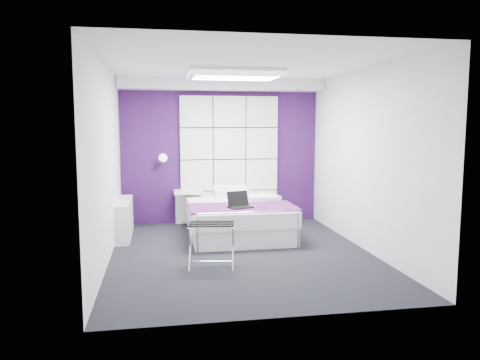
% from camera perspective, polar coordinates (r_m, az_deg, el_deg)
% --- Properties ---
extents(floor, '(4.40, 4.40, 0.00)m').
position_cam_1_polar(floor, '(6.64, 0.22, -9.00)').
color(floor, black).
rests_on(floor, ground).
extents(ceiling, '(4.40, 4.40, 0.00)m').
position_cam_1_polar(ceiling, '(6.43, 0.23, 13.87)').
color(ceiling, white).
rests_on(ceiling, wall_back).
extents(wall_back, '(3.60, 0.00, 3.60)m').
position_cam_1_polar(wall_back, '(8.58, -2.36, 3.42)').
color(wall_back, silver).
rests_on(wall_back, floor).
extents(wall_left, '(0.00, 4.40, 4.40)m').
position_cam_1_polar(wall_left, '(6.34, -16.01, 1.94)').
color(wall_left, silver).
rests_on(wall_left, floor).
extents(wall_right, '(0.00, 4.40, 4.40)m').
position_cam_1_polar(wall_right, '(6.95, 15.01, 2.38)').
color(wall_right, silver).
rests_on(wall_right, floor).
extents(accent_wall, '(3.58, 0.02, 2.58)m').
position_cam_1_polar(accent_wall, '(8.57, -2.35, 3.42)').
color(accent_wall, '#310F42').
rests_on(accent_wall, wall_back).
extents(soffit, '(3.58, 0.50, 0.20)m').
position_cam_1_polar(soffit, '(8.34, -2.17, 11.57)').
color(soffit, white).
rests_on(soffit, wall_back).
extents(headboard, '(1.80, 0.08, 2.30)m').
position_cam_1_polar(headboard, '(8.55, -1.30, 2.54)').
color(headboard, silver).
rests_on(headboard, wall_back).
extents(skylight, '(1.36, 0.86, 0.12)m').
position_cam_1_polar(skylight, '(7.02, -0.65, 12.88)').
color(skylight, white).
rests_on(skylight, ceiling).
extents(wall_lamp, '(0.15, 0.15, 0.15)m').
position_cam_1_polar(wall_lamp, '(8.37, -9.38, 2.70)').
color(wall_lamp, white).
rests_on(wall_lamp, wall_back).
extents(radiator, '(0.22, 1.20, 0.60)m').
position_cam_1_polar(radiator, '(7.76, -13.94, -4.60)').
color(radiator, white).
rests_on(radiator, floor).
extents(bed, '(1.64, 1.97, 0.70)m').
position_cam_1_polar(bed, '(7.70, -0.33, -4.54)').
color(bed, white).
rests_on(bed, floor).
extents(nightstand, '(0.50, 0.39, 0.06)m').
position_cam_1_polar(nightstand, '(8.41, -6.37, -1.43)').
color(nightstand, white).
rests_on(nightstand, wall_back).
extents(luggage_rack, '(0.57, 0.42, 0.56)m').
position_cam_1_polar(luggage_rack, '(6.04, -3.48, -7.89)').
color(luggage_rack, silver).
rests_on(luggage_rack, floor).
extents(laptop, '(0.35, 0.25, 0.25)m').
position_cam_1_polar(laptop, '(7.08, 0.01, -2.90)').
color(laptop, black).
rests_on(laptop, bed).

